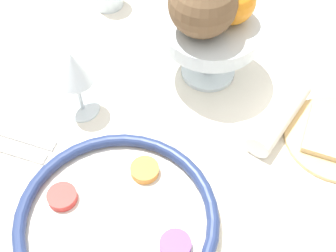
# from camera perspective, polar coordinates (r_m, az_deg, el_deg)

# --- Properties ---
(dining_table) EXTENTS (1.16, 0.95, 0.73)m
(dining_table) POSITION_cam_1_polar(r_m,az_deg,el_deg) (1.16, 0.90, -9.06)
(dining_table) COLOR silver
(dining_table) RESTS_ON ground_plane
(seder_plate) EXTENTS (0.31, 0.31, 0.03)m
(seder_plate) POSITION_cam_1_polar(r_m,az_deg,el_deg) (0.72, -6.24, -11.40)
(seder_plate) COLOR silver
(seder_plate) RESTS_ON dining_table
(wine_glass) EXTENTS (0.06, 0.06, 0.14)m
(wine_glass) POSITION_cam_1_polar(r_m,az_deg,el_deg) (0.79, -11.42, 6.64)
(wine_glass) COLOR silver
(wine_glass) RESTS_ON dining_table
(fruit_stand) EXTENTS (0.18, 0.18, 0.12)m
(fruit_stand) POSITION_cam_1_polar(r_m,az_deg,el_deg) (0.84, 5.31, 10.98)
(fruit_stand) COLOR silver
(fruit_stand) RESTS_ON dining_table
(orange_fruit) EXTENTS (0.08, 0.08, 0.08)m
(orange_fruit) POSITION_cam_1_polar(r_m,az_deg,el_deg) (0.81, 7.86, 14.88)
(orange_fruit) COLOR orange
(orange_fruit) RESTS_ON fruit_stand
(coconut) EXTENTS (0.11, 0.11, 0.11)m
(coconut) POSITION_cam_1_polar(r_m,az_deg,el_deg) (0.77, 4.27, 14.69)
(coconut) COLOR brown
(coconut) RESTS_ON fruit_stand
(napkin_roll) EXTENTS (0.17, 0.07, 0.04)m
(napkin_roll) POSITION_cam_1_polar(r_m,az_deg,el_deg) (0.83, 13.40, 1.15)
(napkin_roll) COLOR white
(napkin_roll) RESTS_ON dining_table
(fork_right) EXTENTS (0.04, 0.19, 0.01)m
(fork_right) POSITION_cam_1_polar(r_m,az_deg,el_deg) (0.86, -19.18, -0.63)
(fork_right) COLOR silver
(fork_right) RESTS_ON dining_table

